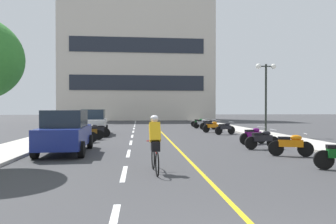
{
  "coord_description": "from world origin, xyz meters",
  "views": [
    {
      "loc": [
        -1.58,
        -2.95,
        1.89
      ],
      "look_at": [
        0.4,
        17.49,
        1.65
      ],
      "focal_mm": 32.67,
      "sensor_mm": 36.0,
      "label": 1
    }
  ],
  "objects_px": {
    "motorcycle_9": "(212,126)",
    "motorcycle_3": "(262,139)",
    "parked_car_mid": "(94,122)",
    "cyclist_rider": "(155,142)",
    "motorcycle_5": "(81,134)",
    "motorcycle_4": "(253,135)",
    "motorcycle_2": "(291,144)",
    "motorcycle_11": "(202,123)",
    "motorcycle_7": "(97,130)",
    "motorcycle_6": "(89,132)",
    "parked_car_near": "(66,131)",
    "motorcycle_10": "(208,124)",
    "motorcycle_8": "(225,128)",
    "street_lamp_mid": "(266,82)",
    "motorcycle_12": "(199,122)"
  },
  "relations": [
    {
      "from": "parked_car_near",
      "to": "cyclist_rider",
      "type": "xyz_separation_m",
      "value": [
        3.57,
        -4.28,
        -0.03
      ]
    },
    {
      "from": "motorcycle_6",
      "to": "motorcycle_10",
      "type": "distance_m",
      "value": 12.35
    },
    {
      "from": "motorcycle_9",
      "to": "motorcycle_3",
      "type": "bearing_deg",
      "value": -90.61
    },
    {
      "from": "street_lamp_mid",
      "to": "motorcycle_6",
      "type": "bearing_deg",
      "value": -171.26
    },
    {
      "from": "parked_car_near",
      "to": "parked_car_mid",
      "type": "relative_size",
      "value": 0.99
    },
    {
      "from": "motorcycle_5",
      "to": "cyclist_rider",
      "type": "xyz_separation_m",
      "value": [
        3.61,
        -8.09,
        0.41
      ]
    },
    {
      "from": "motorcycle_4",
      "to": "motorcycle_9",
      "type": "bearing_deg",
      "value": 91.82
    },
    {
      "from": "motorcycle_2",
      "to": "cyclist_rider",
      "type": "relative_size",
      "value": 0.93
    },
    {
      "from": "parked_car_near",
      "to": "motorcycle_3",
      "type": "xyz_separation_m",
      "value": [
        8.8,
        0.34,
        -0.44
      ]
    },
    {
      "from": "motorcycle_10",
      "to": "cyclist_rider",
      "type": "bearing_deg",
      "value": -107.89
    },
    {
      "from": "motorcycle_2",
      "to": "motorcycle_11",
      "type": "bearing_deg",
      "value": 89.93
    },
    {
      "from": "motorcycle_5",
      "to": "motorcycle_6",
      "type": "relative_size",
      "value": 0.99
    },
    {
      "from": "motorcycle_3",
      "to": "motorcycle_6",
      "type": "xyz_separation_m",
      "value": [
        -8.66,
        5.09,
        0.0
      ]
    },
    {
      "from": "motorcycle_4",
      "to": "parked_car_near",
      "type": "bearing_deg",
      "value": -165.31
    },
    {
      "from": "parked_car_mid",
      "to": "motorcycle_2",
      "type": "relative_size",
      "value": 2.61
    },
    {
      "from": "parked_car_mid",
      "to": "cyclist_rider",
      "type": "bearing_deg",
      "value": -74.63
    },
    {
      "from": "parked_car_near",
      "to": "parked_car_mid",
      "type": "bearing_deg",
      "value": 91.09
    },
    {
      "from": "street_lamp_mid",
      "to": "motorcycle_10",
      "type": "height_order",
      "value": "street_lamp_mid"
    },
    {
      "from": "motorcycle_2",
      "to": "motorcycle_4",
      "type": "distance_m",
      "value": 4.19
    },
    {
      "from": "motorcycle_6",
      "to": "motorcycle_4",
      "type": "bearing_deg",
      "value": -18.53
    },
    {
      "from": "parked_car_mid",
      "to": "motorcycle_6",
      "type": "relative_size",
      "value": 2.52
    },
    {
      "from": "motorcycle_11",
      "to": "motorcycle_10",
      "type": "bearing_deg",
      "value": -81.58
    },
    {
      "from": "motorcycle_4",
      "to": "motorcycle_11",
      "type": "relative_size",
      "value": 0.98
    },
    {
      "from": "motorcycle_6",
      "to": "motorcycle_8",
      "type": "distance_m",
      "value": 9.67
    },
    {
      "from": "parked_car_mid",
      "to": "cyclist_rider",
      "type": "distance_m",
      "value": 14.13
    },
    {
      "from": "motorcycle_8",
      "to": "motorcycle_12",
      "type": "xyz_separation_m",
      "value": [
        -0.09,
        8.98,
        0.0
      ]
    },
    {
      "from": "parked_car_mid",
      "to": "motorcycle_9",
      "type": "xyz_separation_m",
      "value": [
        9.09,
        1.03,
        -0.44
      ]
    },
    {
      "from": "motorcycle_2",
      "to": "motorcycle_4",
      "type": "height_order",
      "value": "same"
    },
    {
      "from": "parked_car_mid",
      "to": "motorcycle_7",
      "type": "bearing_deg",
      "value": -77.17
    },
    {
      "from": "parked_car_mid",
      "to": "motorcycle_10",
      "type": "relative_size",
      "value": 2.57
    },
    {
      "from": "motorcycle_4",
      "to": "motorcycle_10",
      "type": "xyz_separation_m",
      "value": [
        0.19,
        11.25,
        0.0
      ]
    },
    {
      "from": "motorcycle_5",
      "to": "motorcycle_10",
      "type": "height_order",
      "value": "same"
    },
    {
      "from": "street_lamp_mid",
      "to": "motorcycle_3",
      "type": "height_order",
      "value": "street_lamp_mid"
    },
    {
      "from": "motorcycle_2",
      "to": "motorcycle_11",
      "type": "distance_m",
      "value": 17.13
    },
    {
      "from": "motorcycle_2",
      "to": "cyclist_rider",
      "type": "distance_m",
      "value": 6.07
    },
    {
      "from": "motorcycle_11",
      "to": "motorcycle_7",
      "type": "bearing_deg",
      "value": -135.77
    },
    {
      "from": "motorcycle_2",
      "to": "motorcycle_7",
      "type": "xyz_separation_m",
      "value": [
        -8.69,
        8.65,
        0.0
      ]
    },
    {
      "from": "motorcycle_5",
      "to": "motorcycle_2",
      "type": "bearing_deg",
      "value": -31.53
    },
    {
      "from": "motorcycle_6",
      "to": "motorcycle_10",
      "type": "xyz_separation_m",
      "value": [
        9.22,
        8.23,
        0.0
      ]
    },
    {
      "from": "parked_car_mid",
      "to": "motorcycle_3",
      "type": "xyz_separation_m",
      "value": [
        8.98,
        -9.01,
        -0.44
      ]
    },
    {
      "from": "motorcycle_8",
      "to": "parked_car_mid",
      "type": "bearing_deg",
      "value": 173.99
    },
    {
      "from": "motorcycle_5",
      "to": "motorcycle_7",
      "type": "distance_m",
      "value": 3.08
    },
    {
      "from": "street_lamp_mid",
      "to": "cyclist_rider",
      "type": "height_order",
      "value": "street_lamp_mid"
    },
    {
      "from": "parked_car_mid",
      "to": "motorcycle_11",
      "type": "relative_size",
      "value": 2.55
    },
    {
      "from": "motorcycle_4",
      "to": "cyclist_rider",
      "type": "relative_size",
      "value": 0.93
    },
    {
      "from": "motorcycle_7",
      "to": "motorcycle_6",
      "type": "bearing_deg",
      "value": -99.86
    },
    {
      "from": "street_lamp_mid",
      "to": "parked_car_mid",
      "type": "distance_m",
      "value": 12.61
    },
    {
      "from": "motorcycle_7",
      "to": "cyclist_rider",
      "type": "height_order",
      "value": "cyclist_rider"
    },
    {
      "from": "motorcycle_3",
      "to": "motorcycle_11",
      "type": "height_order",
      "value": "same"
    },
    {
      "from": "motorcycle_5",
      "to": "parked_car_mid",
      "type": "bearing_deg",
      "value": 91.42
    }
  ]
}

